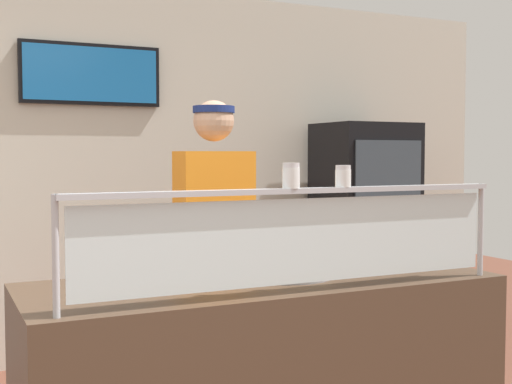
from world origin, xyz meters
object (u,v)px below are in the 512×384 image
pizza_tray (286,273)px  pepper_flake_shaker (343,178)px  pizza_server (278,269)px  worker_figure (215,247)px  parmesan_shaker (291,177)px  drink_fridge (365,232)px

pizza_tray → pepper_flake_shaker: (0.07, -0.34, 0.43)m
pizza_server → worker_figure: worker_figure is taller
pizza_tray → parmesan_shaker: size_ratio=4.27×
pizza_server → pepper_flake_shaker: pepper_flake_shaker is taller
pizza_server → worker_figure: size_ratio=0.16×
pizza_tray → pizza_server: (-0.05, -0.02, 0.02)m
parmesan_shaker → pepper_flake_shaker: parmesan_shaker is taller
pizza_tray → pizza_server: 0.05m
worker_figure → drink_fridge: size_ratio=1.02×
pizza_tray → pizza_server: bearing=-156.2°
worker_figure → drink_fridge: 2.17m
parmesan_shaker → drink_fridge: (1.86, 2.20, -0.53)m
parmesan_shaker → worker_figure: size_ratio=0.05×
pizza_server → pepper_flake_shaker: (0.12, -0.32, 0.40)m
pizza_tray → parmesan_shaker: (-0.16, -0.34, 0.43)m
pizza_server → parmesan_shaker: size_ratio=2.90×
pepper_flake_shaker → drink_fridge: 2.79m
pizza_tray → parmesan_shaker: bearing=-115.0°
pizza_server → parmesan_shaker: bearing=-105.7°
pizza_server → drink_fridge: (1.75, 1.88, -0.12)m
pizza_tray → pepper_flake_shaker: 0.55m
pizza_server → pepper_flake_shaker: 0.53m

